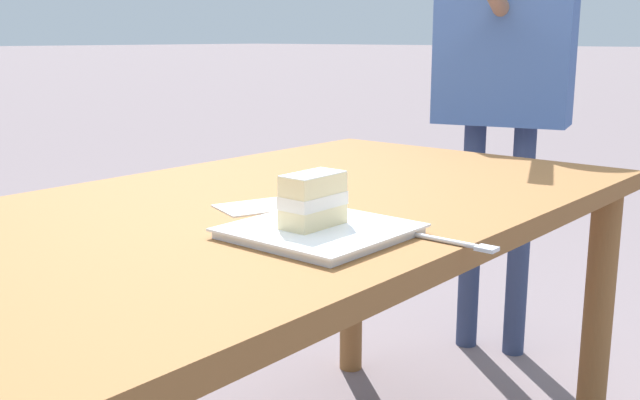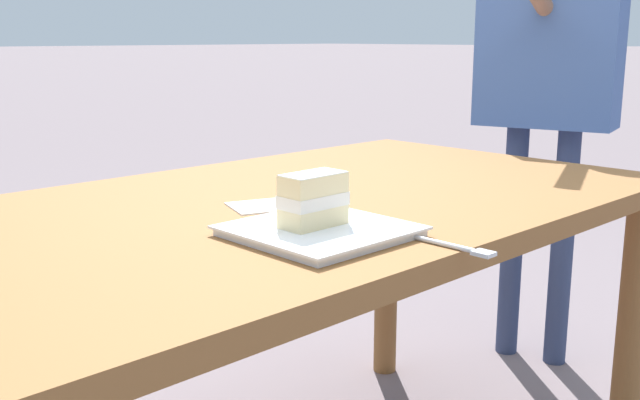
{
  "view_description": "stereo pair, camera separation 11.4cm",
  "coord_description": "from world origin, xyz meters",
  "px_view_note": "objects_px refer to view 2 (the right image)",
  "views": [
    {
      "loc": [
        0.96,
        0.96,
        1.03
      ],
      "look_at": [
        0.1,
        0.23,
        0.78
      ],
      "focal_mm": 41.82,
      "sensor_mm": 36.0,
      "label": 1
    },
    {
      "loc": [
        0.88,
        1.04,
        1.03
      ],
      "look_at": [
        0.1,
        0.23,
        0.78
      ],
      "focal_mm": 41.82,
      "sensor_mm": 36.0,
      "label": 2
    }
  ],
  "objects_px": {
    "dessert_plate": "(320,231)",
    "cake_slice": "(313,200)",
    "patio_table": "(272,248)",
    "dessert_fork": "(450,246)",
    "paper_napkin": "(268,206)",
    "diner_person": "(549,45)"
  },
  "relations": [
    {
      "from": "patio_table",
      "to": "paper_napkin",
      "type": "distance_m",
      "value": 0.09
    },
    {
      "from": "dessert_plate",
      "to": "patio_table",
      "type": "bearing_deg",
      "value": -112.83
    },
    {
      "from": "cake_slice",
      "to": "dessert_fork",
      "type": "relative_size",
      "value": 0.62
    },
    {
      "from": "dessert_fork",
      "to": "diner_person",
      "type": "height_order",
      "value": "diner_person"
    },
    {
      "from": "dessert_plate",
      "to": "cake_slice",
      "type": "bearing_deg",
      "value": -58.62
    },
    {
      "from": "paper_napkin",
      "to": "diner_person",
      "type": "height_order",
      "value": "diner_person"
    },
    {
      "from": "dessert_fork",
      "to": "paper_napkin",
      "type": "height_order",
      "value": "dessert_fork"
    },
    {
      "from": "dessert_fork",
      "to": "diner_person",
      "type": "xyz_separation_m",
      "value": [
        -1.2,
        -0.53,
        0.28
      ]
    },
    {
      "from": "patio_table",
      "to": "cake_slice",
      "type": "relative_size",
      "value": 15.84
    },
    {
      "from": "dessert_plate",
      "to": "cake_slice",
      "type": "relative_size",
      "value": 2.37
    },
    {
      "from": "cake_slice",
      "to": "dessert_fork",
      "type": "bearing_deg",
      "value": 116.62
    },
    {
      "from": "dessert_fork",
      "to": "cake_slice",
      "type": "bearing_deg",
      "value": -63.38
    },
    {
      "from": "patio_table",
      "to": "cake_slice",
      "type": "bearing_deg",
      "value": 65.06
    },
    {
      "from": "cake_slice",
      "to": "dessert_fork",
      "type": "distance_m",
      "value": 0.22
    },
    {
      "from": "patio_table",
      "to": "dessert_fork",
      "type": "xyz_separation_m",
      "value": [
        0.01,
        0.42,
        0.09
      ]
    },
    {
      "from": "paper_napkin",
      "to": "dessert_fork",
      "type": "bearing_deg",
      "value": 92.04
    },
    {
      "from": "patio_table",
      "to": "dessert_fork",
      "type": "height_order",
      "value": "dessert_fork"
    },
    {
      "from": "dessert_fork",
      "to": "paper_napkin",
      "type": "xyz_separation_m",
      "value": [
        0.01,
        -0.4,
        -0.0
      ]
    },
    {
      "from": "cake_slice",
      "to": "diner_person",
      "type": "xyz_separation_m",
      "value": [
        -1.3,
        -0.34,
        0.22
      ]
    },
    {
      "from": "paper_napkin",
      "to": "diner_person",
      "type": "bearing_deg",
      "value": -173.98
    },
    {
      "from": "paper_napkin",
      "to": "dessert_plate",
      "type": "bearing_deg",
      "value": 70.55
    },
    {
      "from": "dessert_plate",
      "to": "dessert_fork",
      "type": "distance_m",
      "value": 0.21
    }
  ]
}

